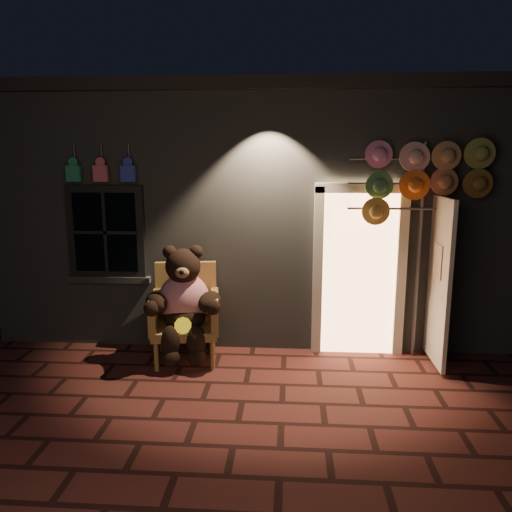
# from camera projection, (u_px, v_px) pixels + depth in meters

# --- Properties ---
(ground) EXTENTS (60.00, 60.00, 0.00)m
(ground) POSITION_uv_depth(u_px,v_px,m) (242.00, 401.00, 5.20)
(ground) COLOR #53241F
(ground) RESTS_ON ground
(shop_building) EXTENTS (7.30, 5.95, 3.51)m
(shop_building) POSITION_uv_depth(u_px,v_px,m) (264.00, 201.00, 8.76)
(shop_building) COLOR slate
(shop_building) RESTS_ON ground
(wicker_armchair) EXTENTS (0.91, 0.84, 1.19)m
(wicker_armchair) POSITION_uv_depth(u_px,v_px,m) (186.00, 312.00, 6.25)
(wicker_armchair) COLOR #AF8044
(wicker_armchair) RESTS_ON ground
(teddy_bear) EXTENTS (1.00, 0.83, 1.38)m
(teddy_bear) POSITION_uv_depth(u_px,v_px,m) (184.00, 303.00, 6.07)
(teddy_bear) COLOR red
(teddy_bear) RESTS_ON ground
(hat_rack) EXTENTS (1.69, 0.22, 2.70)m
(hat_rack) POSITION_uv_depth(u_px,v_px,m) (423.00, 178.00, 5.87)
(hat_rack) COLOR #59595E
(hat_rack) RESTS_ON ground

